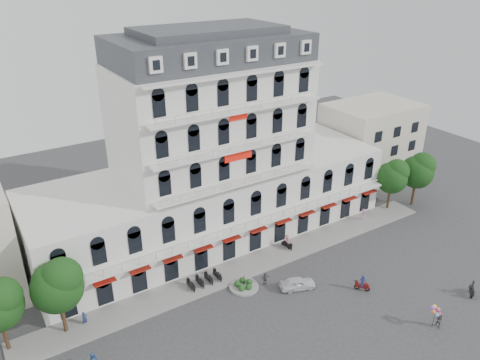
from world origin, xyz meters
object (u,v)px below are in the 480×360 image
at_px(rider_east, 363,283).
at_px(balloon_vendor, 438,317).
at_px(parked_car, 298,283).
at_px(rider_northeast, 472,288).
at_px(rider_center, 287,242).

bearing_deg(rider_east, balloon_vendor, 155.29).
bearing_deg(parked_car, rider_northeast, -105.80).
bearing_deg(rider_center, rider_east, 1.51).
bearing_deg(rider_northeast, rider_center, -95.95).
xyz_separation_m(rider_east, balloon_vendor, (1.93, -7.88, 0.35)).
bearing_deg(balloon_vendor, rider_northeast, 8.55).
distance_m(rider_east, rider_center, 10.84).
relative_size(rider_center, balloon_vendor, 0.82).
bearing_deg(rider_northeast, rider_east, -75.10).
bearing_deg(balloon_vendor, parked_car, 122.85).
distance_m(rider_east, balloon_vendor, 8.12).
bearing_deg(rider_east, rider_center, -27.77).
bearing_deg(rider_center, balloon_vendor, 2.82).
height_order(rider_northeast, rider_center, rider_center).
relative_size(rider_east, rider_center, 0.96).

